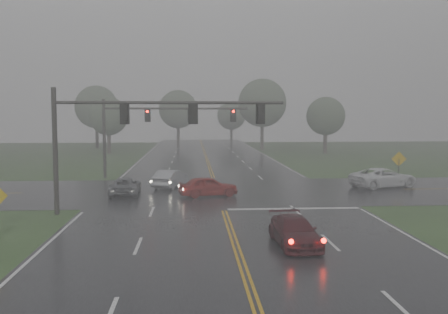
{
  "coord_description": "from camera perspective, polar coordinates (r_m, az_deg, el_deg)",
  "views": [
    {
      "loc": [
        -2.0,
        -16.72,
        6.08
      ],
      "look_at": [
        0.12,
        16.0,
        3.23
      ],
      "focal_mm": 40.0,
      "sensor_mm": 36.0,
      "label": 1
    }
  ],
  "objects": [
    {
      "name": "cross_street",
      "position": [
        39.25,
        -0.74,
        -3.95
      ],
      "size": [
        120.0,
        14.0,
        0.02
      ],
      "primitive_type": "cube",
      "color": "black",
      "rests_on": "ground"
    },
    {
      "name": "tree_ne_a",
      "position": [
        84.83,
        4.39,
        6.18
      ],
      "size": [
        8.17,
        8.17,
        11.99
      ],
      "color": "#382D24",
      "rests_on": "ground"
    },
    {
      "name": "tree_n_mid",
      "position": [
        93.82,
        -5.27,
        5.45
      ],
      "size": [
        7.16,
        7.16,
        10.51
      ],
      "color": "#382D24",
      "rests_on": "ground"
    },
    {
      "name": "signal_gantry_near",
      "position": [
        30.72,
        -11.02,
        3.57
      ],
      "size": [
        13.97,
        0.33,
        7.66
      ],
      "color": "black",
      "rests_on": "ground"
    },
    {
      "name": "pickup_white",
      "position": [
        43.48,
        17.73,
        -3.31
      ],
      "size": [
        6.25,
        4.35,
        1.58
      ],
      "primitive_type": "imported",
      "rotation": [
        0.0,
        0.0,
        1.9
      ],
      "color": "white",
      "rests_on": "ground"
    },
    {
      "name": "signal_gantry_far",
      "position": [
        47.53,
        -8.51,
        3.91
      ],
      "size": [
        13.66,
        0.38,
        7.46
      ],
      "color": "black",
      "rests_on": "ground"
    },
    {
      "name": "tree_nw_a",
      "position": [
        78.91,
        -13.06,
        4.55
      ],
      "size": [
        5.89,
        5.89,
        8.66
      ],
      "color": "#382D24",
      "rests_on": "ground"
    },
    {
      "name": "sign_diamond_east",
      "position": [
        43.75,
        19.35,
        -0.67
      ],
      "size": [
        1.23,
        0.18,
        2.97
      ],
      "rotation": [
        0.0,
        0.0,
        -0.11
      ],
      "color": "black",
      "rests_on": "ground"
    },
    {
      "name": "stop_bar",
      "position": [
        32.37,
        7.99,
        -5.91
      ],
      "size": [
        8.5,
        0.5,
        0.01
      ],
      "primitive_type": "cube",
      "color": "silver",
      "rests_on": "ground"
    },
    {
      "name": "sedan_maroon",
      "position": [
        23.64,
        8.05,
        -9.99
      ],
      "size": [
        2.03,
        4.55,
        1.3
      ],
      "primitive_type": "imported",
      "rotation": [
        0.0,
        0.0,
        0.05
      ],
      "color": "#3C0A10",
      "rests_on": "ground"
    },
    {
      "name": "car_grey",
      "position": [
        38.38,
        -11.21,
        -4.25
      ],
      "size": [
        2.3,
        4.7,
        1.28
      ],
      "primitive_type": "imported",
      "rotation": [
        0.0,
        0.0,
        3.18
      ],
      "color": "#525459",
      "rests_on": "ground"
    },
    {
      "name": "sedan_red",
      "position": [
        36.9,
        -1.8,
        -4.52
      ],
      "size": [
        4.6,
        2.62,
        1.47
      ],
      "primitive_type": "imported",
      "rotation": [
        0.0,
        0.0,
        1.78
      ],
      "color": "maroon",
      "rests_on": "ground"
    },
    {
      "name": "tree_n_far",
      "position": [
        103.62,
        0.84,
        4.75
      ],
      "size": [
        5.89,
        5.89,
        8.65
      ],
      "color": "#382D24",
      "rests_on": "ground"
    },
    {
      "name": "main_road",
      "position": [
        37.28,
        -0.58,
        -4.42
      ],
      "size": [
        18.0,
        160.0,
        0.02
      ],
      "primitive_type": "cube",
      "color": "black",
      "rests_on": "ground"
    },
    {
      "name": "sedan_silver",
      "position": [
        41.5,
        -6.13,
        -3.49
      ],
      "size": [
        2.95,
        4.75,
        1.48
      ],
      "primitive_type": "imported",
      "rotation": [
        0.0,
        0.0,
        2.81
      ],
      "color": "#9A9CA1",
      "rests_on": "ground"
    },
    {
      "name": "ground",
      "position": [
        17.91,
        3.03,
        -14.9
      ],
      "size": [
        180.0,
        180.0,
        0.0
      ],
      "primitive_type": "plane",
      "color": "#27401B",
      "rests_on": "ground"
    },
    {
      "name": "tree_nw_b",
      "position": [
        91.06,
        -14.37,
        5.56
      ],
      "size": [
        7.53,
        7.53,
        11.05
      ],
      "color": "#382D24",
      "rests_on": "ground"
    },
    {
      "name": "tree_e_near",
      "position": [
        78.39,
        11.54,
        4.59
      ],
      "size": [
        5.92,
        5.92,
        8.69
      ],
      "color": "#382D24",
      "rests_on": "ground"
    }
  ]
}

